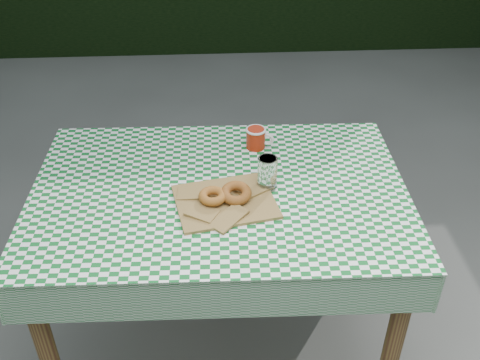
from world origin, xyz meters
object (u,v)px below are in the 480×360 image
table (221,271)px  coffee_mug (256,138)px  paper_bag (225,201)px  drinking_glass (267,173)px

table → coffee_mug: 0.51m
table → paper_bag: bearing=-75.7°
table → drinking_glass: (0.16, 0.00, 0.44)m
paper_bag → coffee_mug: size_ratio=2.23×
paper_bag → drinking_glass: size_ratio=2.67×
table → paper_bag: paper_bag is taller
table → drinking_glass: drinking_glass is taller
paper_bag → coffee_mug: (0.12, 0.33, 0.03)m
paper_bag → coffee_mug: bearing=69.4°
paper_bag → drinking_glass: (0.14, 0.08, 0.05)m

